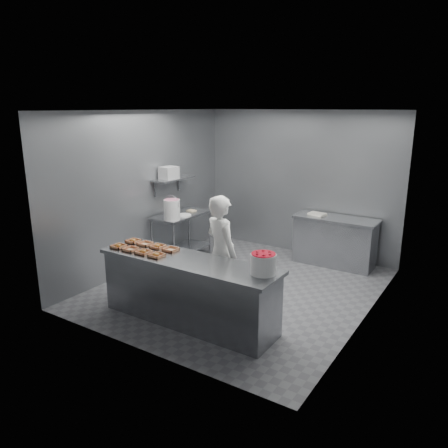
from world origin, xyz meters
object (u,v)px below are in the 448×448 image
(back_counter, at_px, (335,241))
(strawberry_tub, at_px, (263,263))
(service_counter, at_px, (189,290))
(tray_2, at_px, (143,252))
(tray_6, at_px, (158,246))
(glaze_bucket, at_px, (172,209))
(tray_3, at_px, (157,255))
(tray_5, at_px, (145,244))
(worker, at_px, (221,253))
(tray_4, at_px, (133,241))
(tray_0, at_px, (118,246))
(appliance, at_px, (169,173))
(prep_table, at_px, (182,229))
(tray_1, at_px, (131,249))
(tray_7, at_px, (171,249))

(back_counter, xyz_separation_m, strawberry_tub, (0.18, -3.17, 0.59))
(service_counter, height_order, tray_2, tray_2)
(tray_2, height_order, tray_6, same)
(back_counter, distance_m, glaze_bucket, 3.04)
(service_counter, bearing_deg, tray_3, -160.31)
(tray_5, bearing_deg, worker, 23.75)
(tray_4, height_order, strawberry_tub, strawberry_tub)
(tray_3, xyz_separation_m, tray_4, (-0.72, 0.30, 0.00))
(back_counter, bearing_deg, tray_5, -120.01)
(tray_0, xyz_separation_m, appliance, (-0.69, 1.97, 0.75))
(worker, height_order, strawberry_tub, worker)
(service_counter, height_order, tray_6, tray_6)
(service_counter, distance_m, prep_table, 2.56)
(worker, bearing_deg, tray_2, 66.38)
(glaze_bucket, bearing_deg, tray_6, -57.86)
(tray_2, bearing_deg, tray_5, 128.60)
(strawberry_tub, relative_size, glaze_bucket, 0.71)
(tray_0, bearing_deg, tray_3, 0.00)
(service_counter, distance_m, tray_1, 1.02)
(service_counter, relative_size, tray_1, 13.88)
(prep_table, relative_size, tray_0, 6.40)
(tray_3, bearing_deg, tray_0, 180.00)
(service_counter, bearing_deg, back_counter, 74.52)
(tray_0, relative_size, strawberry_tub, 0.60)
(tray_7, relative_size, worker, 0.11)
(service_counter, bearing_deg, tray_6, 167.22)
(prep_table, xyz_separation_m, tray_6, (1.00, -1.80, 0.33))
(tray_2, bearing_deg, tray_0, 180.00)
(tray_3, bearing_deg, tray_4, 157.60)
(tray_0, bearing_deg, glaze_bucket, 102.76)
(tray_2, xyz_separation_m, tray_6, (0.00, 0.30, 0.00))
(tray_1, bearing_deg, prep_table, 109.87)
(tray_1, bearing_deg, back_counter, 62.20)
(back_counter, distance_m, tray_6, 3.50)
(appliance, bearing_deg, glaze_bucket, -39.37)
(prep_table, xyz_separation_m, tray_3, (1.24, -2.10, 0.33))
(tray_6, relative_size, strawberry_tub, 0.60)
(appliance, bearing_deg, worker, -25.99)
(tray_4, height_order, worker, worker)
(tray_6, xyz_separation_m, strawberry_tub, (1.73, -0.07, 0.12))
(tray_3, bearing_deg, tray_2, 180.00)
(tray_0, bearing_deg, tray_4, 90.00)
(tray_4, bearing_deg, glaze_bucket, 105.42)
(back_counter, xyz_separation_m, tray_6, (-1.55, -3.10, 0.47))
(back_counter, xyz_separation_m, tray_7, (-1.31, -3.10, 0.47))
(tray_3, xyz_separation_m, appliance, (-1.41, 1.97, 0.75))
(tray_6, bearing_deg, prep_table, 118.92)
(tray_4, height_order, tray_7, tray_4)
(service_counter, height_order, tray_3, tray_3)
(back_counter, relative_size, appliance, 5.01)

